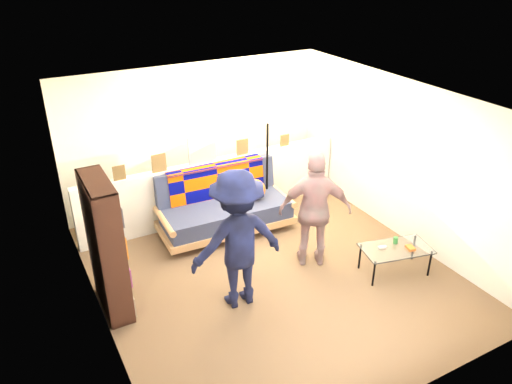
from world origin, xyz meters
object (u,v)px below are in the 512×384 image
(futon_sofa, at_px, (225,205))
(floor_lamp, at_px, (266,147))
(bookshelf, at_px, (106,251))
(person_right, at_px, (315,210))
(person_left, at_px, (237,240))
(coffee_table, at_px, (396,249))

(futon_sofa, distance_m, floor_lamp, 1.13)
(bookshelf, bearing_deg, floor_lamp, 22.09)
(futon_sofa, distance_m, person_right, 1.65)
(person_left, height_order, person_right, person_left)
(floor_lamp, xyz_separation_m, person_right, (-0.11, -1.54, -0.35))
(coffee_table, xyz_separation_m, floor_lamp, (-0.74, 2.28, 0.83))
(coffee_table, bearing_deg, futon_sofa, 125.42)
(bookshelf, bearing_deg, person_left, -24.44)
(futon_sofa, distance_m, bookshelf, 2.32)
(futon_sofa, relative_size, bookshelf, 1.21)
(floor_lamp, relative_size, person_right, 1.00)
(floor_lamp, distance_m, person_right, 1.59)
(bookshelf, height_order, person_right, bookshelf)
(bookshelf, distance_m, coffee_table, 3.78)
(coffee_table, height_order, person_left, person_left)
(futon_sofa, xyz_separation_m, floor_lamp, (0.81, 0.11, 0.78))
(bookshelf, xyz_separation_m, person_right, (2.72, -0.39, 0.03))
(coffee_table, height_order, floor_lamp, floor_lamp)
(futon_sofa, xyz_separation_m, bookshelf, (-2.03, -1.04, 0.40))
(bookshelf, height_order, floor_lamp, bookshelf)
(person_right, bearing_deg, coffee_table, 168.16)
(coffee_table, relative_size, person_right, 0.61)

